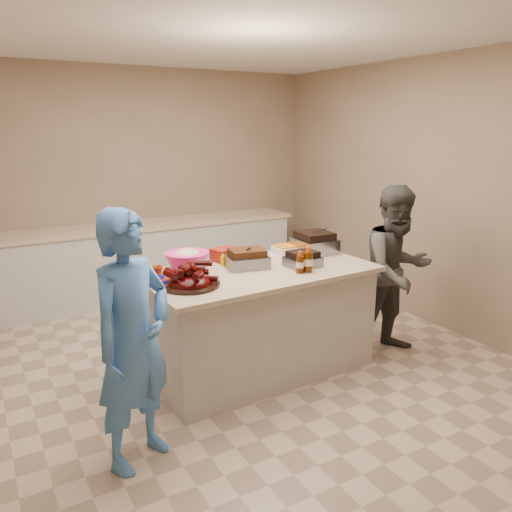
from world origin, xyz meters
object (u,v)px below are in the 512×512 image
bbq_bottle_a (308,272)px  island (259,369)px  guest_blue (141,457)px  guest_gray (390,350)px  roasting_pan (314,253)px  mustard_bottle (223,265)px  rib_platter (190,286)px  bbq_bottle_b (300,273)px  coleslaw_bowl (187,270)px  plastic_cup (157,277)px

bbq_bottle_a → island: bearing=138.8°
guest_blue → guest_gray: (2.48, 0.35, 0.00)m
roasting_pan → mustard_bottle: (-0.92, 0.03, 0.00)m
island → rib_platter: bearing=-171.1°
guest_gray → bbq_bottle_b: bearing=-178.8°
bbq_bottle_a → mustard_bottle: size_ratio=1.94×
mustard_bottle → rib_platter: bearing=-140.1°
mustard_bottle → guest_blue: mustard_bottle is taller
coleslaw_bowl → bbq_bottle_a: size_ratio=1.74×
island → coleslaw_bowl: coleslaw_bowl is taller
plastic_cup → rib_platter: bearing=-69.0°
plastic_cup → guest_gray: plastic_cup is taller
coleslaw_bowl → guest_gray: (1.75, -0.58, -0.89)m
roasting_pan → guest_blue: bearing=-154.0°
island → plastic_cup: (-0.79, 0.21, 0.89)m
guest_blue → guest_gray: bearing=-21.1°
bbq_bottle_a → rib_platter: bearing=172.1°
rib_platter → mustard_bottle: rib_platter is taller
bbq_bottle_a → guest_gray: size_ratio=0.14×
mustard_bottle → guest_gray: bearing=-20.8°
guest_gray → guest_blue: bearing=-168.2°
rib_platter → bbq_bottle_a: size_ratio=2.12×
bbq_bottle_a → mustard_bottle: 0.72m
roasting_pan → bbq_bottle_a: 0.63m
coleslaw_bowl → guest_gray: coleslaw_bowl is taller
guest_blue → rib_platter: bearing=12.8°
rib_platter → mustard_bottle: 0.59m
island → roasting_pan: roasting_pan is taller
coleslaw_bowl → guest_blue: bearing=-127.9°
rib_platter → guest_blue: (-0.58, -0.52, -0.89)m
island → mustard_bottle: 0.95m
bbq_bottle_a → plastic_cup: bearing=156.4°
plastic_cup → guest_gray: size_ratio=0.06×
island → bbq_bottle_b: 0.95m
island → roasting_pan: size_ratio=5.60×
island → mustard_bottle: mustard_bottle is taller
roasting_pan → plastic_cup: roasting_pan is taller
island → bbq_bottle_b: bbq_bottle_b is taller
guest_gray → bbq_bottle_a: bearing=-178.6°
bbq_bottle_b → island: bearing=131.6°
guest_blue → mustard_bottle: bearing=11.9°
guest_blue → bbq_bottle_b: bearing=-14.0°
island → bbq_bottle_b: bearing=-50.6°
bbq_bottle_b → coleslaw_bowl: bearing=144.1°
bbq_bottle_b → guest_gray: size_ratio=0.12×
bbq_bottle_a → bbq_bottle_b: bbq_bottle_a is taller
bbq_bottle_a → guest_blue: bearing=-165.7°
island → rib_platter: size_ratio=4.29×
roasting_pan → bbq_bottle_b: bearing=-134.1°
island → roasting_pan: (0.71, 0.22, 0.89)m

